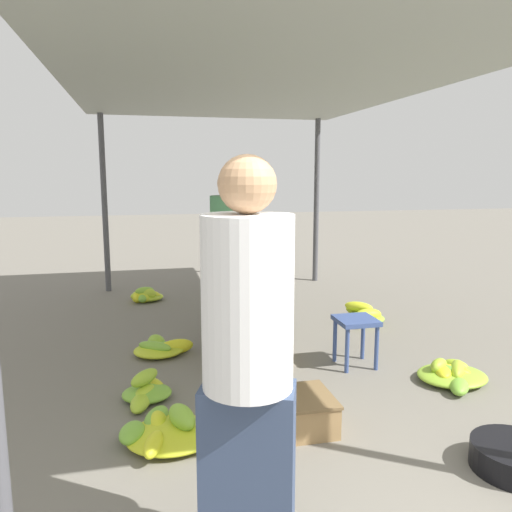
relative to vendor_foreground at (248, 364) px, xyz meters
The scene contains 15 objects.
canopy_post_back_left 5.56m from the vendor_foreground, 99.22° to the left, with size 0.08×0.08×2.50m, color #4C4C51.
canopy_post_back_right 5.94m from the vendor_foreground, 67.45° to the left, with size 0.08×0.08×2.50m, color #4C4C51.
canopy_tarp 3.15m from the vendor_foreground, 75.13° to the left, with size 3.56×6.14×0.04m, color #9EA399.
vendor_foreground is the anchor object (origin of this frame).
stool 2.51m from the vendor_foreground, 55.10° to the left, with size 0.34×0.34×0.43m.
banana_pile_left_0 4.81m from the vendor_foreground, 94.64° to the left, with size 0.46×0.43×0.20m.
banana_pile_left_1 1.42m from the vendor_foreground, 104.79° to the left, with size 0.64×0.69×0.21m.
banana_pile_left_2 1.96m from the vendor_foreground, 103.23° to the left, with size 0.37×0.60×0.22m.
banana_pile_left_3 2.83m from the vendor_foreground, 95.74° to the left, with size 0.57×0.49×0.15m.
banana_pile_right_0 2.65m from the vendor_foreground, 36.58° to the left, with size 0.57×0.62×0.18m.
banana_pile_right_1 3.85m from the vendor_foreground, 57.52° to the left, with size 0.50×0.63×0.22m.
crate_near 2.47m from the vendor_foreground, 77.08° to the left, with size 0.52×0.52×0.22m.
crate_mid 1.44m from the vendor_foreground, 61.46° to the left, with size 0.44×0.44×0.23m.
crate_far 3.29m from the vendor_foreground, 78.76° to the left, with size 0.41×0.41×0.18m.
shopper_walking_mid 2.67m from the vendor_foreground, 81.42° to the left, with size 0.48×0.48×1.70m.
Camera 1 is at (-1.10, -1.33, 1.67)m, focal length 35.00 mm.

